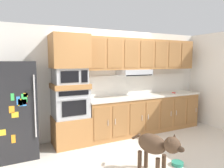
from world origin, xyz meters
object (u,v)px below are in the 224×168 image
at_px(refrigerator, 14,110).
at_px(screwdriver, 174,93).
at_px(microwave, 70,76).
at_px(dog_food_bowl, 177,163).
at_px(built_in_oven, 70,103).
at_px(dog, 156,146).

distance_m(refrigerator, screwdriver, 3.84).
bearing_deg(microwave, dog_food_bowl, -51.19).
height_order(built_in_oven, dog, built_in_oven).
bearing_deg(dog_food_bowl, refrigerator, 146.26).
relative_size(built_in_oven, dog_food_bowl, 3.50).
relative_size(built_in_oven, microwave, 1.09).
distance_m(screwdriver, dog, 2.61).
xyz_separation_m(dog, dog_food_bowl, (0.53, 0.08, -0.44)).
bearing_deg(microwave, screwdriver, -1.69).
relative_size(refrigerator, dog, 1.91).
bearing_deg(built_in_oven, screwdriver, -1.69).
height_order(refrigerator, built_in_oven, refrigerator).
height_order(refrigerator, screwdriver, refrigerator).
bearing_deg(built_in_oven, refrigerator, -176.39).
distance_m(built_in_oven, screwdriver, 2.76).
height_order(dog, dog_food_bowl, dog).
bearing_deg(dog_food_bowl, microwave, 128.81).
bearing_deg(refrigerator, built_in_oven, 3.61).
distance_m(refrigerator, microwave, 1.22).
xyz_separation_m(built_in_oven, dog_food_bowl, (1.37, -1.70, -0.87)).
distance_m(built_in_oven, dog, 2.02).
height_order(built_in_oven, dog_food_bowl, built_in_oven).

